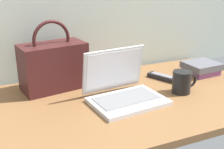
% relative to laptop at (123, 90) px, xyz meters
% --- Properties ---
extents(desk, '(1.60, 0.76, 0.03)m').
position_rel_laptop_xyz_m(desk, '(-0.10, 0.01, -0.06)').
color(desk, brown).
rests_on(desk, ground).
extents(laptop, '(0.33, 0.29, 0.22)m').
position_rel_laptop_xyz_m(laptop, '(0.00, 0.00, 0.00)').
color(laptop, silver).
rests_on(laptop, desk).
extents(coffee_mug, '(0.13, 0.09, 0.10)m').
position_rel_laptop_xyz_m(coffee_mug, '(0.29, -0.04, 0.01)').
color(coffee_mug, black).
rests_on(coffee_mug, desk).
extents(remote_control_far, '(0.11, 0.16, 0.02)m').
position_rel_laptop_xyz_m(remote_control_far, '(0.30, 0.15, -0.03)').
color(remote_control_far, black).
rests_on(remote_control_far, desk).
extents(handbag, '(0.32, 0.21, 0.33)m').
position_rel_laptop_xyz_m(handbag, '(-0.24, 0.25, 0.07)').
color(handbag, '#3F1919').
rests_on(handbag, desk).
extents(book_stack, '(0.19, 0.17, 0.06)m').
position_rel_laptop_xyz_m(book_stack, '(0.55, 0.13, -0.01)').
color(book_stack, '#8C4C8C').
rests_on(book_stack, desk).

